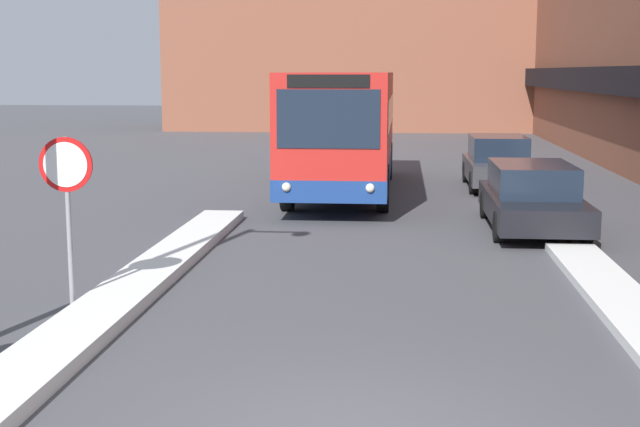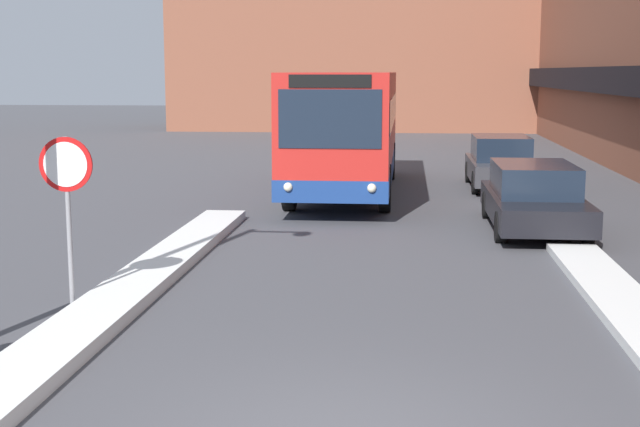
% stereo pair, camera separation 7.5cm
% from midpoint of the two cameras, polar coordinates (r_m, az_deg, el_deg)
% --- Properties ---
extents(snow_bank_left, '(0.90, 17.23, 0.19)m').
position_cam_midpoint_polar(snow_bank_left, '(12.38, -14.21, -6.35)').
color(snow_bank_left, silver).
rests_on(snow_bank_left, ground_plane).
extents(city_bus, '(2.58, 10.78, 3.31)m').
position_cam_midpoint_polar(city_bus, '(24.55, 1.47, 5.52)').
color(city_bus, red).
rests_on(city_bus, ground_plane).
extents(parked_car_front, '(1.88, 4.79, 1.40)m').
position_cam_midpoint_polar(parked_car_front, '(19.38, 13.31, 1.05)').
color(parked_car_front, black).
rests_on(parked_car_front, ground_plane).
extents(parked_car_middle, '(1.79, 4.31, 1.51)m').
position_cam_midpoint_polar(parked_car_middle, '(26.17, 11.23, 3.24)').
color(parked_car_middle, '#38383D').
rests_on(parked_car_middle, ground_plane).
extents(stop_sign, '(0.76, 0.08, 2.44)m').
position_cam_midpoint_polar(stop_sign, '(12.78, -16.07, 1.75)').
color(stop_sign, gray).
rests_on(stop_sign, ground_plane).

